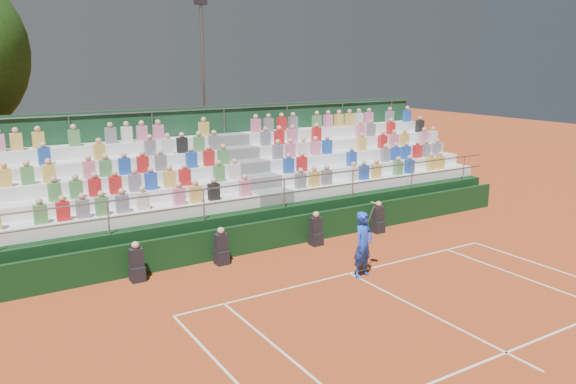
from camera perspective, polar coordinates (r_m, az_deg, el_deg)
ground at (r=16.95m, az=6.29°, el=-8.23°), size 90.00×90.00×0.00m
courtside_wall at (r=19.26m, az=0.47°, el=-3.94°), size 20.00×0.15×1.00m
line_officials at (r=18.37m, az=-1.67°, el=-4.88°), size 9.38×0.40×1.19m
grandstand at (r=21.81m, az=-4.08°, el=-0.33°), size 20.00×5.20×4.40m
tennis_player at (r=16.48m, az=7.66°, el=-5.29°), size 0.94×0.65×2.22m
floodlight_mast at (r=28.36m, az=-8.61°, el=11.16°), size 0.60×0.25×9.15m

